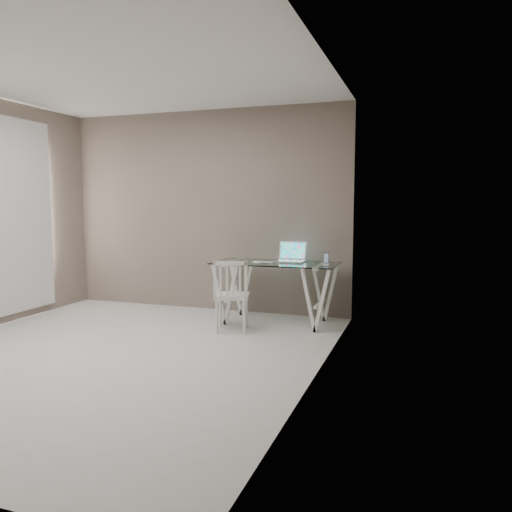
{
  "coord_description": "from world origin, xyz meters",
  "views": [
    {
      "loc": [
        2.84,
        -4.0,
        1.47
      ],
      "look_at": [
        0.99,
        1.46,
        0.85
      ],
      "focal_mm": 35.0,
      "sensor_mm": 36.0,
      "label": 1
    }
  ],
  "objects": [
    {
      "name": "desk",
      "position": [
        1.14,
        1.76,
        0.38
      ],
      "size": [
        1.5,
        0.7,
        0.75
      ],
      "color": "silver",
      "rests_on": "ground"
    },
    {
      "name": "phone_dock",
      "position": [
        1.76,
        1.74,
        0.78
      ],
      "size": [
        0.07,
        0.07,
        0.14
      ],
      "color": "white",
      "rests_on": "desk"
    },
    {
      "name": "mouse",
      "position": [
        0.97,
        1.57,
        0.76
      ],
      "size": [
        0.1,
        0.06,
        0.03
      ],
      "primitive_type": "ellipsoid",
      "color": "white",
      "rests_on": "desk"
    },
    {
      "name": "room",
      "position": [
        -0.06,
        0.02,
        1.72
      ],
      "size": [
        4.5,
        4.52,
        2.71
      ],
      "color": "beige",
      "rests_on": "ground"
    },
    {
      "name": "keyboard",
      "position": [
        1.0,
        1.7,
        0.75
      ],
      "size": [
        0.27,
        0.11,
        0.01
      ],
      "primitive_type": "cube",
      "color": "silver",
      "rests_on": "desk"
    },
    {
      "name": "chair",
      "position": [
        0.8,
        1.16,
        0.46
      ],
      "size": [
        0.47,
        0.47,
        0.83
      ],
      "rotation": [
        0.0,
        0.0,
        0.27
      ],
      "color": "silver",
      "rests_on": "ground"
    },
    {
      "name": "laptop",
      "position": [
        1.3,
        1.91,
        0.8
      ],
      "size": [
        0.34,
        0.3,
        0.24
      ],
      "color": "silver",
      "rests_on": "desk"
    }
  ]
}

